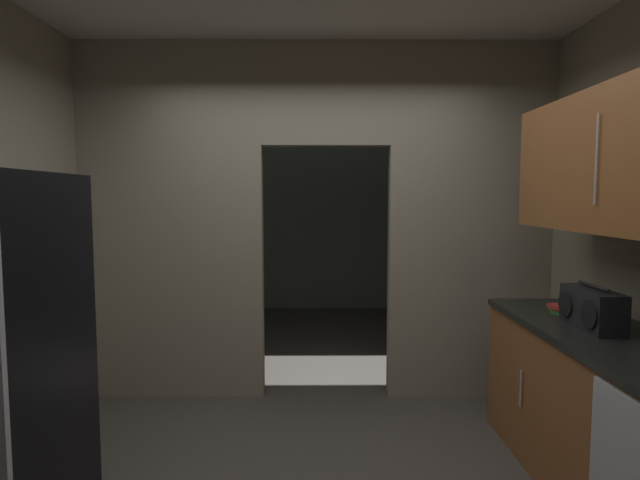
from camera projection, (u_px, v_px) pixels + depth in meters
kitchen_partition at (314, 211)px, 4.13m from camera, size 3.75×0.12×2.82m
adjoining_room_shell at (317, 213)px, 6.39m from camera, size 3.75×3.38×2.82m
lower_cabinet_run at (620, 427)px, 2.63m from camera, size 0.65×2.17×0.90m
upper_cabinet_counterside at (634, 159)px, 2.51m from camera, size 0.36×1.96×0.74m
boombox at (592, 309)px, 2.83m from camera, size 0.17×0.43×0.24m
book_stack at (562, 309)px, 3.18m from camera, size 0.15×0.15×0.06m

